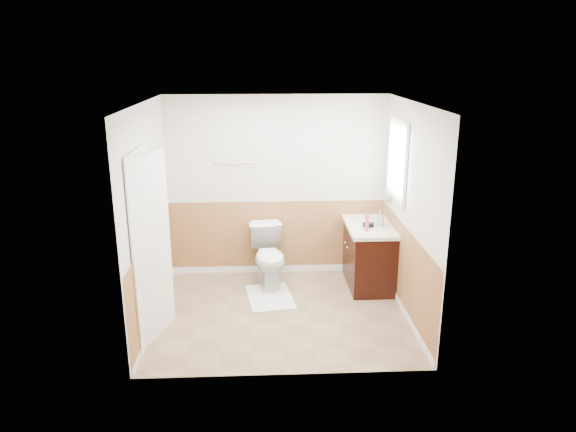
{
  "coord_description": "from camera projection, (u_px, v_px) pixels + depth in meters",
  "views": [
    {
      "loc": [
        -0.2,
        -5.86,
        3.0
      ],
      "look_at": [
        0.1,
        0.25,
        1.15
      ],
      "focal_mm": 33.42,
      "sensor_mm": 36.0,
      "label": 1
    }
  ],
  "objects": [
    {
      "name": "ceiling",
      "position": [
        280.0,
        103.0,
        5.75
      ],
      "size": [
        3.0,
        3.0,
        0.0
      ],
      "primitive_type": "plane",
      "rotation": [
        3.14,
        0.0,
        0.0
      ],
      "color": "white",
      "rests_on": "floor"
    },
    {
      "name": "wainscot_back",
      "position": [
        277.0,
        239.0,
        7.57
      ],
      "size": [
        3.0,
        0.0,
        3.0
      ],
      "primitive_type": "plane",
      "rotation": [
        1.57,
        0.0,
        0.0
      ],
      "color": "#A76C43",
      "rests_on": "floor"
    },
    {
      "name": "faucet",
      "position": [
        381.0,
        215.0,
        7.23
      ],
      "size": [
        0.02,
        0.02,
        0.14
      ],
      "primitive_type": "cylinder",
      "color": "silver",
      "rests_on": "countertop"
    },
    {
      "name": "tp_sheet",
      "position": [
        270.0,
        234.0,
        7.48
      ],
      "size": [
        0.1,
        0.01,
        0.16
      ],
      "primitive_type": "cube",
      "color": "white",
      "rests_on": "tp_roll"
    },
    {
      "name": "sink_basin",
      "position": [
        367.0,
        219.0,
        7.24
      ],
      "size": [
        0.36,
        0.36,
        0.02
      ],
      "primitive_type": "cylinder",
      "color": "silver",
      "rests_on": "countertop"
    },
    {
      "name": "wall_front",
      "position": [
        285.0,
        255.0,
        4.87
      ],
      "size": [
        3.0,
        0.0,
        3.0
      ],
      "primitive_type": "plane",
      "rotation": [
        -1.57,
        0.0,
        0.0
      ],
      "color": "silver",
      "rests_on": "floor"
    },
    {
      "name": "mirror_panel",
      "position": [
        388.0,
        167.0,
        7.15
      ],
      "size": [
        0.02,
        0.35,
        0.9
      ],
      "primitive_type": "cube",
      "color": "silver",
      "rests_on": "wall_right"
    },
    {
      "name": "door_frame",
      "position": [
        143.0,
        248.0,
        5.68
      ],
      "size": [
        0.02,
        0.92,
        2.1
      ],
      "primitive_type": "cube",
      "color": "white",
      "rests_on": "wall_left"
    },
    {
      "name": "tp_holder_bar",
      "position": [
        270.0,
        227.0,
        7.45
      ],
      "size": [
        0.14,
        0.02,
        0.02
      ],
      "primitive_type": "cylinder",
      "rotation": [
        0.0,
        1.57,
        0.0
      ],
      "color": "silver",
      "rests_on": "wall_back"
    },
    {
      "name": "door_knob",
      "position": [
        162.0,
        244.0,
        6.03
      ],
      "size": [
        0.06,
        0.06,
        0.06
      ],
      "primitive_type": "sphere",
      "color": "silver",
      "rests_on": "door"
    },
    {
      "name": "window_frame",
      "position": [
        397.0,
        160.0,
        6.6
      ],
      "size": [
        0.04,
        0.8,
        1.0
      ],
      "primitive_type": "cube",
      "color": "white",
      "rests_on": "wall_right"
    },
    {
      "name": "wainscot_left",
      "position": [
        154.0,
        277.0,
        6.26
      ],
      "size": [
        0.0,
        2.6,
        2.6
      ],
      "primitive_type": "plane",
      "rotation": [
        1.57,
        0.0,
        1.57
      ],
      "color": "#A76C43",
      "rests_on": "floor"
    },
    {
      "name": "bath_mat",
      "position": [
        270.0,
        297.0,
        6.88
      ],
      "size": [
        0.66,
        0.87,
        0.02
      ],
      "primitive_type": "cube",
      "rotation": [
        0.0,
        0.0,
        0.15
      ],
      "color": "white",
      "rests_on": "floor"
    },
    {
      "name": "wainscot_front",
      "position": [
        285.0,
        328.0,
        5.1
      ],
      "size": [
        3.0,
        0.0,
        3.0
      ],
      "primitive_type": "plane",
      "rotation": [
        -1.57,
        0.0,
        0.0
      ],
      "color": "#A76C43",
      "rests_on": "floor"
    },
    {
      "name": "tp_roll",
      "position": [
        270.0,
        227.0,
        7.45
      ],
      "size": [
        0.1,
        0.11,
        0.11
      ],
      "primitive_type": "cylinder",
      "rotation": [
        0.0,
        1.57,
        0.0
      ],
      "color": "white",
      "rests_on": "tp_holder_bar"
    },
    {
      "name": "vanity_cabinet",
      "position": [
        368.0,
        255.0,
        7.23
      ],
      "size": [
        0.55,
        1.1,
        0.8
      ],
      "primitive_type": "cube",
      "color": "black",
      "rests_on": "floor"
    },
    {
      "name": "wall_left",
      "position": [
        148.0,
        216.0,
        6.05
      ],
      "size": [
        0.0,
        3.0,
        3.0
      ],
      "primitive_type": "plane",
      "rotation": [
        1.57,
        0.0,
        1.57
      ],
      "color": "silver",
      "rests_on": "floor"
    },
    {
      "name": "countertop",
      "position": [
        369.0,
        225.0,
        7.11
      ],
      "size": [
        0.6,
        1.15,
        0.05
      ],
      "primitive_type": "cube",
      "color": "beige",
      "rests_on": "vanity_cabinet"
    },
    {
      "name": "hair_dryer_handle",
      "position": [
        365.0,
        226.0,
        7.0
      ],
      "size": [
        0.03,
        0.03,
        0.07
      ],
      "primitive_type": "cylinder",
      "color": "black",
      "rests_on": "countertop"
    },
    {
      "name": "towel_bar",
      "position": [
        236.0,
        163.0,
        7.18
      ],
      "size": [
        0.62,
        0.02,
        0.02
      ],
      "primitive_type": "cylinder",
      "rotation": [
        0.0,
        1.57,
        0.0
      ],
      "color": "silver",
      "rests_on": "wall_back"
    },
    {
      "name": "wall_right",
      "position": [
        410.0,
        212.0,
        6.19
      ],
      "size": [
        0.0,
        3.0,
        3.0
      ],
      "primitive_type": "plane",
      "rotation": [
        1.57,
        0.0,
        -1.57
      ],
      "color": "silver",
      "rests_on": "floor"
    },
    {
      "name": "vanity_knob_left",
      "position": [
        347.0,
        248.0,
        7.08
      ],
      "size": [
        0.03,
        0.03,
        0.03
      ],
      "primitive_type": "sphere",
      "color": "silver",
      "rests_on": "vanity_cabinet"
    },
    {
      "name": "window_glass",
      "position": [
        399.0,
        160.0,
        6.6
      ],
      "size": [
        0.01,
        0.7,
        0.9
      ],
      "primitive_type": "cube",
      "color": "white",
      "rests_on": "wall_right"
    },
    {
      "name": "toilet",
      "position": [
        269.0,
        257.0,
        7.17
      ],
      "size": [
        0.56,
        0.84,
        0.8
      ],
      "primitive_type": "imported",
      "rotation": [
        0.0,
        0.0,
        0.15
      ],
      "color": "white",
      "rests_on": "floor"
    },
    {
      "name": "soap_dispenser",
      "position": [
        380.0,
        218.0,
        6.99
      ],
      "size": [
        0.11,
        0.12,
        0.2
      ],
      "primitive_type": "imported",
      "rotation": [
        0.0,
        0.0,
        -0.38
      ],
      "color": "#919AA3",
      "rests_on": "countertop"
    },
    {
      "name": "vanity_knob_right",
      "position": [
        345.0,
        242.0,
        7.27
      ],
      "size": [
        0.03,
        0.03,
        0.03
      ],
      "primitive_type": "sphere",
      "color": "silver",
      "rests_on": "vanity_cabinet"
    },
    {
      "name": "door",
      "position": [
        150.0,
        249.0,
        5.69
      ],
      "size": [
        0.29,
        0.78,
        2.04
      ],
      "primitive_type": "cube",
      "rotation": [
        0.0,
        0.0,
        -0.31
      ],
      "color": "white",
      "rests_on": "wall_left"
    },
    {
      "name": "wall_back",
      "position": [
        277.0,
        187.0,
        7.36
      ],
      "size": [
        3.0,
        0.0,
        3.0
      ],
      "primitive_type": "plane",
      "rotation": [
        1.57,
        0.0,
        0.0
      ],
      "color": "silver",
      "rests_on": "floor"
    },
    {
      "name": "lotion_bottle",
      "position": [
        367.0,
        223.0,
        6.76
      ],
      "size": [
        0.05,
        0.05,
        0.22
      ],
      "primitive_type": "cylinder",
      "color": "#D3367B",
      "rests_on": "countertop"
    },
    {
      "name": "wainscot_right",
      "position": [
        405.0,
        272.0,
        6.4
      ],
      "size": [
        0.0,
        2.6,
        2.6
      ],
      "primitive_type": "plane",
      "rotation": [
        1.57,
        0.0,
        -1.57
      ],
      "color": "#A76C43",
      "rests_on": "floor"
    },
    {
      "name": "floor",
      "position": [
        281.0,
        313.0,
        6.48
      ],
      "size": [
        3.0,
        3.0,
        0.0
      ],
      "primitive_type": "plane",
      "color": "#8C7051",
      "rests_on": "ground"
    },
    {
      "name": "hair_dryer_body",
      "position": [
        368.0,
        225.0,
        6.93
      ],
      "size": [
        0.14,
        0.07,
        0.07
      ],
      "primitive_type": "cylinder",
      "rotation": [
        0.0,
        1.57,
        0.0
      ],
      "color": "black",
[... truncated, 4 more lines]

